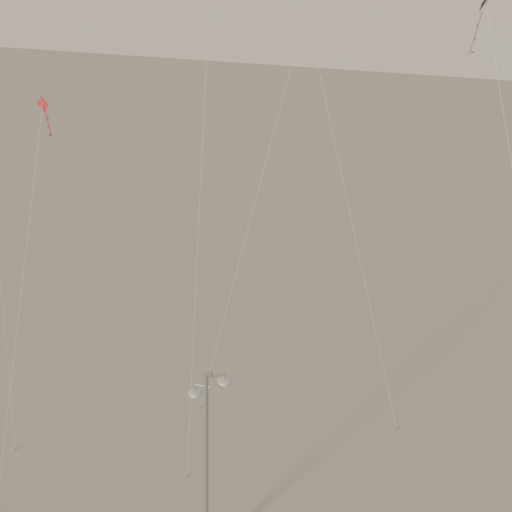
# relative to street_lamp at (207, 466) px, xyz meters

# --- Properties ---
(street_lamp) EXTENTS (1.54, 0.78, 9.80)m
(street_lamp) POSITION_rel_street_lamp_xyz_m (0.00, 0.00, 0.00)
(street_lamp) COLOR #989CA1
(street_lamp) RESTS_ON ground
(kite_3) EXTENTS (4.55, 2.00, 18.51)m
(kite_3) POSITION_rel_street_lamp_xyz_m (-6.97, 1.34, 7.98)
(kite_3) COLOR maroon
(kite_3) RESTS_ON ground
(kite_4) EXTENTS (7.07, 7.55, 21.65)m
(kite_4) POSITION_rel_street_lamp_xyz_m (9.39, 4.82, 10.99)
(kite_4) COLOR #332E2A
(kite_4) RESTS_ON ground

